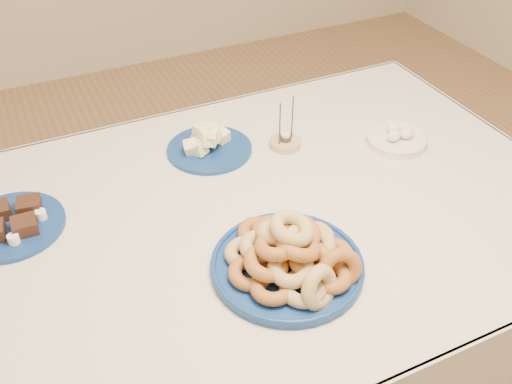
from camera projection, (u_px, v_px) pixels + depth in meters
ground at (250, 384)px, 1.90m from camera, size 5.00×5.00×0.00m
dining_table at (248, 243)px, 1.50m from camera, size 1.71×1.11×0.75m
donut_platter at (290, 257)px, 1.25m from camera, size 0.42×0.42×0.16m
melon_plate at (208, 143)px, 1.63m from camera, size 0.26×0.26×0.08m
brownie_plate at (11, 224)px, 1.38m from camera, size 0.26×0.26×0.05m
candle_holder at (285, 142)px, 1.65m from camera, size 0.12×0.12×0.15m
egg_bowl at (397, 138)px, 1.66m from camera, size 0.19×0.19×0.06m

